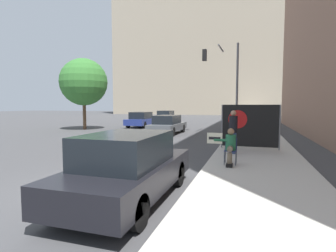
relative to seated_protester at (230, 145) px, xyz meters
The scene contains 12 objects.
ground_plane 4.47m from the seated_protester, 135.46° to the right, with size 160.00×160.00×0.00m, color #444447.
sidewalk_curb 11.97m from the seated_protester, 85.59° to the left, with size 3.39×90.00×0.13m, color beige.
building_backdrop_far 57.32m from the seated_protester, 95.46° to the left, with size 52.00×12.00×39.88m.
seated_protester is the anchor object (origin of this frame).
jogger_on_sidewalk 2.09m from the seated_protester, 90.60° to the left, with size 0.34×0.34×1.77m.
protest_banner 3.56m from the seated_protester, 79.99° to the left, with size 2.55×0.06×2.01m.
traffic_light_pole 11.60m from the seated_protester, 96.10° to the left, with size 2.65×2.42×6.46m.
parked_car_curbside 4.19m from the seated_protester, 117.02° to the right, with size 1.73×4.16×1.50m.
car_on_road_nearest 10.69m from the seated_protester, 118.77° to the left, with size 1.77×4.49×1.38m.
car_on_road_midblock 17.19m from the seated_protester, 123.10° to the left, with size 1.83×4.18×1.47m.
car_on_road_distant 22.71m from the seated_protester, 113.26° to the left, with size 1.74×4.14×1.48m.
street_tree_near_curb 17.27m from the seated_protester, 140.93° to the left, with size 4.04×4.04×6.13m.
Camera 1 is at (3.77, -5.80, 2.10)m, focal length 28.00 mm.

